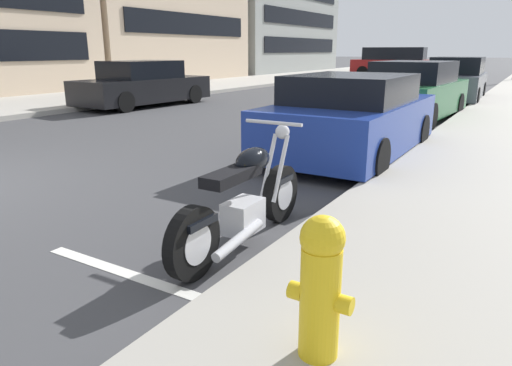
{
  "coord_description": "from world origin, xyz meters",
  "views": [
    {
      "loc": [
        -2.38,
        -6.82,
        1.77
      ],
      "look_at": [
        1.28,
        -4.6,
        0.53
      ],
      "focal_mm": 32.28,
      "sensor_mm": 36.0,
      "label": 1
    }
  ],
  "objects_px": {
    "crossing_truck": "(394,62)",
    "parked_car_across_street": "(413,92)",
    "parked_motorcycle": "(245,202)",
    "parked_car_near_corner": "(456,81)",
    "parked_car_far_down_curb": "(352,118)",
    "car_opposite_curb": "(143,85)",
    "fire_hydrant": "(321,284)"
  },
  "relations": [
    {
      "from": "fire_hydrant",
      "to": "parked_car_across_street",
      "type": "bearing_deg",
      "value": 10.57
    },
    {
      "from": "parked_motorcycle",
      "to": "parked_car_across_street",
      "type": "relative_size",
      "value": 0.47
    },
    {
      "from": "parked_car_far_down_curb",
      "to": "parked_car_across_street",
      "type": "bearing_deg",
      "value": 1.66
    },
    {
      "from": "parked_car_far_down_curb",
      "to": "car_opposite_curb",
      "type": "xyz_separation_m",
      "value": [
        3.68,
        8.46,
        0.01
      ]
    },
    {
      "from": "parked_motorcycle",
      "to": "fire_hydrant",
      "type": "height_order",
      "value": "parked_motorcycle"
    },
    {
      "from": "parked_car_across_street",
      "to": "fire_hydrant",
      "type": "xyz_separation_m",
      "value": [
        -10.53,
        -1.96,
        -0.13
      ]
    },
    {
      "from": "car_opposite_curb",
      "to": "parked_car_near_corner",
      "type": "bearing_deg",
      "value": 131.62
    },
    {
      "from": "parked_car_across_street",
      "to": "parked_car_near_corner",
      "type": "height_order",
      "value": "parked_car_near_corner"
    },
    {
      "from": "parked_car_near_corner",
      "to": "car_opposite_curb",
      "type": "xyz_separation_m",
      "value": [
        -6.86,
        8.53,
        -0.05
      ]
    },
    {
      "from": "parked_car_far_down_curb",
      "to": "crossing_truck",
      "type": "xyz_separation_m",
      "value": [
        24.39,
        5.92,
        0.35
      ]
    },
    {
      "from": "fire_hydrant",
      "to": "parked_car_far_down_curb",
      "type": "bearing_deg",
      "value": 18.32
    },
    {
      "from": "parked_car_far_down_curb",
      "to": "fire_hydrant",
      "type": "relative_size",
      "value": 5.0
    },
    {
      "from": "car_opposite_curb",
      "to": "parked_motorcycle",
      "type": "bearing_deg",
      "value": 51.7
    },
    {
      "from": "parked_car_far_down_curb",
      "to": "crossing_truck",
      "type": "distance_m",
      "value": 25.1
    },
    {
      "from": "parked_motorcycle",
      "to": "parked_car_near_corner",
      "type": "relative_size",
      "value": 0.49
    },
    {
      "from": "parked_motorcycle",
      "to": "fire_hydrant",
      "type": "bearing_deg",
      "value": -136.01
    },
    {
      "from": "parked_car_far_down_curb",
      "to": "parked_car_near_corner",
      "type": "height_order",
      "value": "parked_car_near_corner"
    },
    {
      "from": "parked_car_across_street",
      "to": "crossing_truck",
      "type": "bearing_deg",
      "value": 19.94
    },
    {
      "from": "parked_car_near_corner",
      "to": "car_opposite_curb",
      "type": "bearing_deg",
      "value": 126.6
    },
    {
      "from": "parked_car_across_street",
      "to": "fire_hydrant",
      "type": "bearing_deg",
      "value": -166.1
    },
    {
      "from": "parked_car_across_street",
      "to": "parked_car_near_corner",
      "type": "xyz_separation_m",
      "value": [
        5.46,
        -0.23,
        0.02
      ]
    },
    {
      "from": "parked_car_near_corner",
      "to": "fire_hydrant",
      "type": "bearing_deg",
      "value": -175.98
    },
    {
      "from": "crossing_truck",
      "to": "parked_car_across_street",
      "type": "bearing_deg",
      "value": 102.53
    },
    {
      "from": "parked_motorcycle",
      "to": "fire_hydrant",
      "type": "distance_m",
      "value": 1.89
    },
    {
      "from": "parked_motorcycle",
      "to": "parked_car_far_down_curb",
      "type": "bearing_deg",
      "value": 5.55
    },
    {
      "from": "parked_car_across_street",
      "to": "car_opposite_curb",
      "type": "bearing_deg",
      "value": 102.87
    },
    {
      "from": "parked_car_near_corner",
      "to": "parked_car_far_down_curb",
      "type": "bearing_deg",
      "value": 177.43
    },
    {
      "from": "parked_car_far_down_curb",
      "to": "parked_car_across_street",
      "type": "relative_size",
      "value": 0.91
    },
    {
      "from": "parked_motorcycle",
      "to": "car_opposite_curb",
      "type": "relative_size",
      "value": 0.45
    },
    {
      "from": "parked_motorcycle",
      "to": "parked_car_across_street",
      "type": "distance_m",
      "value": 9.23
    },
    {
      "from": "parked_car_near_corner",
      "to": "crossing_truck",
      "type": "relative_size",
      "value": 0.79
    },
    {
      "from": "parked_motorcycle",
      "to": "car_opposite_curb",
      "type": "distance_m",
      "value": 11.87
    }
  ]
}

